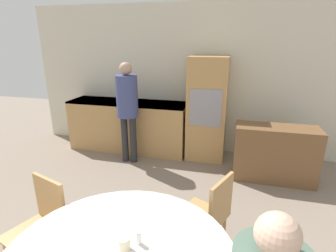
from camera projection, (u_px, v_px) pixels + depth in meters
wall_back at (196, 80)px, 4.67m from camera, size 6.23×0.05×2.60m
kitchen_counter at (129, 125)px, 4.89m from camera, size 2.17×0.60×0.92m
oven_unit at (207, 109)px, 4.43m from camera, size 0.64×0.59×1.74m
sideboard at (275, 154)px, 3.81m from camera, size 1.15×0.45×0.82m
chair_far_left at (42, 223)px, 2.21m from camera, size 0.51×0.51×0.89m
chair_far_right at (210, 215)px, 2.32m from camera, size 0.53×0.53×0.89m
person_standing at (127, 102)px, 4.19m from camera, size 0.34×0.34×1.66m
cup at (124, 244)px, 1.59m from camera, size 0.07×0.07×0.08m
salt_shaker at (139, 238)px, 1.64m from camera, size 0.03×0.03×0.09m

